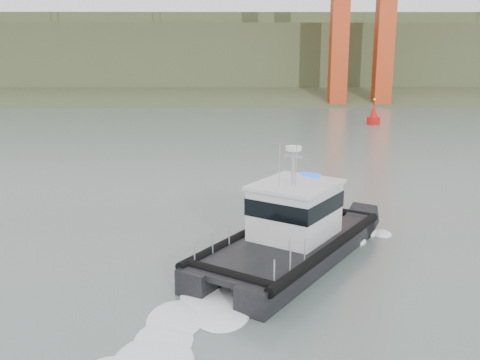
# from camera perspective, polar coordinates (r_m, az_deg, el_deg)

# --- Properties ---
(ground) EXTENTS (400.00, 400.00, 0.00)m
(ground) POSITION_cam_1_polar(r_m,az_deg,el_deg) (23.95, -0.26, -10.36)
(ground) COLOR slate
(ground) RESTS_ON ground
(headlands) EXTENTS (500.00, 105.36, 27.12)m
(headlands) POSITION_cam_1_polar(r_m,az_deg,el_deg) (147.41, -0.36, 12.59)
(headlands) COLOR #354527
(headlands) RESTS_ON ground
(patrol_boat) EXTENTS (10.05, 12.10, 5.68)m
(patrol_boat) POSITION_cam_1_polar(r_m,az_deg,el_deg) (25.53, 5.48, -5.44)
(patrol_boat) COLOR black
(patrol_boat) RESTS_ON ground
(nav_buoy) EXTENTS (1.78, 1.78, 3.72)m
(nav_buoy) POSITION_cam_1_polar(r_m,az_deg,el_deg) (74.96, 14.06, 6.52)
(nav_buoy) COLOR red
(nav_buoy) RESTS_ON ground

